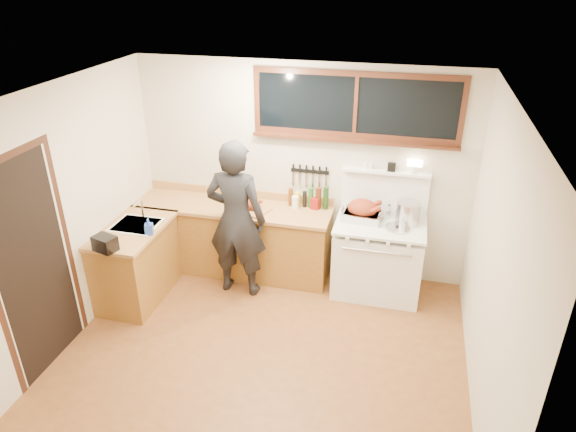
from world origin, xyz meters
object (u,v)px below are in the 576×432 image
(vintage_stove, at_px, (378,256))
(man, at_px, (236,220))
(cutting_board, at_px, (252,206))
(roast_turkey, at_px, (363,211))

(vintage_stove, height_order, man, man)
(vintage_stove, xyz_separation_m, cutting_board, (-1.53, -0.02, 0.49))
(man, relative_size, cutting_board, 3.82)
(man, height_order, cutting_board, man)
(cutting_board, bearing_deg, roast_turkey, 3.24)
(vintage_stove, relative_size, cutting_board, 3.19)
(man, bearing_deg, vintage_stove, 13.84)
(roast_turkey, bearing_deg, man, -162.18)
(vintage_stove, distance_m, cutting_board, 1.61)
(man, distance_m, cutting_board, 0.37)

